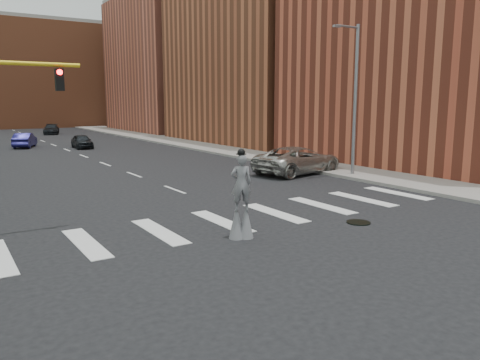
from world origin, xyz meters
TOP-DOWN VIEW (x-y plane):
  - ground_plane at (0.00, 0.00)m, footprint 160.00×160.00m
  - sidewalk_right at (12.50, 25.00)m, footprint 5.00×90.00m
  - manhole at (3.00, -2.00)m, footprint 0.90×0.90m
  - building_near at (22.00, 8.00)m, footprint 16.00×20.00m
  - building_mid at (22.00, 30.00)m, footprint 16.00×22.00m
  - building_far at (22.00, 54.00)m, footprint 16.00×22.00m
  - building_backdrop at (6.00, 78.00)m, footprint 26.00×14.00m
  - streetlight at (10.90, 6.00)m, footprint 2.05×0.20m
  - stilt_performer at (-1.84, -1.25)m, footprint 0.83×0.70m
  - suv_crossing at (9.00, 8.78)m, footprint 6.58×3.77m
  - car_near at (1.68, 32.97)m, footprint 1.74×4.00m
  - car_mid at (-2.94, 36.76)m, footprint 2.94×4.65m
  - car_far at (3.24, 55.44)m, footprint 3.07×5.10m

SIDE VIEW (x-z plane):
  - ground_plane at x=0.00m, z-range 0.00..0.00m
  - manhole at x=3.00m, z-range 0.00..0.04m
  - sidewalk_right at x=12.50m, z-range 0.00..0.18m
  - car_near at x=1.68m, z-range 0.00..1.34m
  - car_far at x=3.24m, z-range 0.00..1.38m
  - car_mid at x=-2.94m, z-range 0.00..1.45m
  - suv_crossing at x=9.00m, z-range 0.00..1.73m
  - stilt_performer at x=-1.84m, z-range -0.27..2.78m
  - streetlight at x=10.90m, z-range 0.40..9.40m
  - building_backdrop at x=6.00m, z-range 0.00..18.00m
  - building_far at x=22.00m, z-range 0.00..20.00m
  - building_near at x=22.00m, z-range 0.00..22.00m
  - building_mid at x=22.00m, z-range 0.00..24.00m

